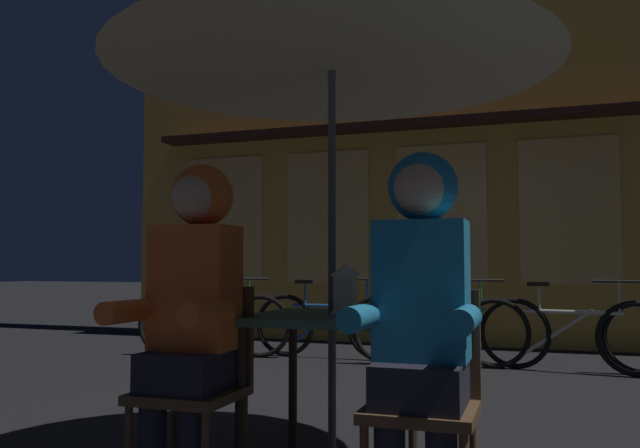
{
  "coord_description": "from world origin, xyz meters",
  "views": [
    {
      "loc": [
        0.89,
        -2.82,
        0.96
      ],
      "look_at": [
        0.0,
        -0.17,
        1.14
      ],
      "focal_mm": 36.1,
      "sensor_mm": 36.0,
      "label": 1
    }
  ],
  "objects_px": {
    "chair_right": "(424,391)",
    "bicycle_second": "(330,325)",
    "chair_left": "(198,377)",
    "person_left_hooded": "(192,293)",
    "lantern": "(346,288)",
    "bicycle_third": "(439,330)",
    "cafe_table": "(332,337)",
    "bicycle_fourth": "(573,334)",
    "patio_umbrella": "(332,32)",
    "bicycle_nearest": "(213,324)",
    "person_right_hooded": "(421,297)"
  },
  "relations": [
    {
      "from": "bicycle_nearest",
      "to": "bicycle_fourth",
      "type": "height_order",
      "value": "same"
    },
    {
      "from": "chair_left",
      "to": "bicycle_third",
      "type": "xyz_separation_m",
      "value": [
        0.47,
        3.79,
        -0.14
      ]
    },
    {
      "from": "patio_umbrella",
      "to": "chair_left",
      "type": "distance_m",
      "value": 1.68
    },
    {
      "from": "chair_left",
      "to": "cafe_table",
      "type": "bearing_deg",
      "value": 37.55
    },
    {
      "from": "person_left_hooded",
      "to": "bicycle_nearest",
      "type": "xyz_separation_m",
      "value": [
        -1.91,
        3.77,
        -0.5
      ]
    },
    {
      "from": "bicycle_fourth",
      "to": "chair_right",
      "type": "bearing_deg",
      "value": -100.43
    },
    {
      "from": "cafe_table",
      "to": "lantern",
      "type": "bearing_deg",
      "value": -11.07
    },
    {
      "from": "chair_right",
      "to": "bicycle_second",
      "type": "bearing_deg",
      "value": 112.42
    },
    {
      "from": "bicycle_fourth",
      "to": "chair_left",
      "type": "bearing_deg",
      "value": -113.54
    },
    {
      "from": "chair_left",
      "to": "bicycle_fourth",
      "type": "xyz_separation_m",
      "value": [
        1.66,
        3.82,
        -0.14
      ]
    },
    {
      "from": "chair_right",
      "to": "bicycle_second",
      "type": "xyz_separation_m",
      "value": [
        -1.64,
        3.98,
        -0.14
      ]
    },
    {
      "from": "person_left_hooded",
      "to": "bicycle_second",
      "type": "height_order",
      "value": "person_left_hooded"
    },
    {
      "from": "chair_right",
      "to": "bicycle_nearest",
      "type": "relative_size",
      "value": 0.52
    },
    {
      "from": "chair_left",
      "to": "person_left_hooded",
      "type": "relative_size",
      "value": 0.62
    },
    {
      "from": "patio_umbrella",
      "to": "person_left_hooded",
      "type": "distance_m",
      "value": 1.37
    },
    {
      "from": "chair_right",
      "to": "bicycle_third",
      "type": "bearing_deg",
      "value": 97.33
    },
    {
      "from": "person_right_hooded",
      "to": "bicycle_nearest",
      "type": "distance_m",
      "value": 4.76
    },
    {
      "from": "person_left_hooded",
      "to": "bicycle_nearest",
      "type": "relative_size",
      "value": 0.84
    },
    {
      "from": "patio_umbrella",
      "to": "bicycle_second",
      "type": "xyz_separation_m",
      "value": [
        -1.16,
        3.61,
        -1.71
      ]
    },
    {
      "from": "bicycle_nearest",
      "to": "bicycle_fourth",
      "type": "distance_m",
      "value": 3.57
    },
    {
      "from": "bicycle_nearest",
      "to": "person_right_hooded",
      "type": "bearing_deg",
      "value": -52.73
    },
    {
      "from": "bicycle_nearest",
      "to": "bicycle_second",
      "type": "distance_m",
      "value": 1.25
    },
    {
      "from": "lantern",
      "to": "bicycle_second",
      "type": "distance_m",
      "value": 3.86
    },
    {
      "from": "patio_umbrella",
      "to": "bicycle_third",
      "type": "distance_m",
      "value": 3.82
    },
    {
      "from": "patio_umbrella",
      "to": "chair_left",
      "type": "relative_size",
      "value": 2.66
    },
    {
      "from": "lantern",
      "to": "chair_right",
      "type": "bearing_deg",
      "value": -40.84
    },
    {
      "from": "person_left_hooded",
      "to": "person_right_hooded",
      "type": "bearing_deg",
      "value": 0.0
    },
    {
      "from": "lantern",
      "to": "bicycle_third",
      "type": "relative_size",
      "value": 0.14
    },
    {
      "from": "person_left_hooded",
      "to": "person_right_hooded",
      "type": "height_order",
      "value": "same"
    },
    {
      "from": "chair_right",
      "to": "patio_umbrella",
      "type": "bearing_deg",
      "value": 142.45
    },
    {
      "from": "cafe_table",
      "to": "bicycle_third",
      "type": "bearing_deg",
      "value": 90.12
    },
    {
      "from": "patio_umbrella",
      "to": "bicycle_nearest",
      "type": "height_order",
      "value": "patio_umbrella"
    },
    {
      "from": "chair_right",
      "to": "bicycle_third",
      "type": "xyz_separation_m",
      "value": [
        -0.49,
        3.79,
        -0.14
      ]
    },
    {
      "from": "cafe_table",
      "to": "patio_umbrella",
      "type": "distance_m",
      "value": 1.42
    },
    {
      "from": "person_right_hooded",
      "to": "bicycle_fourth",
      "type": "xyz_separation_m",
      "value": [
        0.7,
        3.87,
        -0.5
      ]
    },
    {
      "from": "person_right_hooded",
      "to": "cafe_table",
      "type": "bearing_deg",
      "value": 138.43
    },
    {
      "from": "chair_right",
      "to": "person_right_hooded",
      "type": "xyz_separation_m",
      "value": [
        0.0,
        -0.06,
        0.36
      ]
    },
    {
      "from": "bicycle_second",
      "to": "chair_left",
      "type": "bearing_deg",
      "value": -80.27
    },
    {
      "from": "chair_left",
      "to": "chair_right",
      "type": "height_order",
      "value": "same"
    },
    {
      "from": "patio_umbrella",
      "to": "cafe_table",
      "type": "bearing_deg",
      "value": 0.0
    },
    {
      "from": "cafe_table",
      "to": "bicycle_fourth",
      "type": "bearing_deg",
      "value": 71.07
    },
    {
      "from": "bicycle_third",
      "to": "lantern",
      "type": "bearing_deg",
      "value": -88.73
    },
    {
      "from": "person_left_hooded",
      "to": "cafe_table",
      "type": "bearing_deg",
      "value": 41.57
    },
    {
      "from": "cafe_table",
      "to": "bicycle_second",
      "type": "bearing_deg",
      "value": 107.84
    },
    {
      "from": "patio_umbrella",
      "to": "bicycle_second",
      "type": "distance_m",
      "value": 4.16
    },
    {
      "from": "chair_right",
      "to": "bicycle_third",
      "type": "distance_m",
      "value": 3.82
    },
    {
      "from": "lantern",
      "to": "cafe_table",
      "type": "bearing_deg",
      "value": 168.93
    },
    {
      "from": "person_right_hooded",
      "to": "person_left_hooded",
      "type": "bearing_deg",
      "value": 180.0
    },
    {
      "from": "chair_right",
      "to": "bicycle_nearest",
      "type": "height_order",
      "value": "chair_right"
    },
    {
      "from": "lantern",
      "to": "chair_left",
      "type": "xyz_separation_m",
      "value": [
        -0.55,
        -0.36,
        -0.37
      ]
    }
  ]
}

